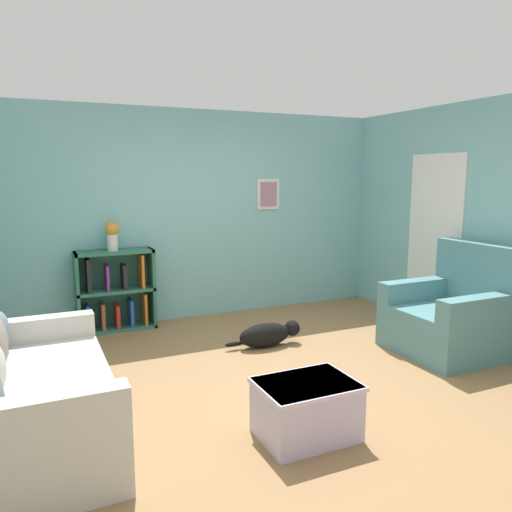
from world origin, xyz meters
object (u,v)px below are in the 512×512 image
at_px(vase, 112,234).
at_px(dog, 268,334).
at_px(couch, 31,397).
at_px(recliner_chair, 452,316).
at_px(coffee_table, 306,408).
at_px(bookshelf, 115,292).

bearing_deg(vase, dog, -42.56).
relative_size(couch, recliner_chair, 1.59).
bearing_deg(couch, vase, 68.46).
bearing_deg(dog, coffee_table, -107.87).
bearing_deg(dog, couch, -154.69).
xyz_separation_m(bookshelf, coffee_table, (0.79, -3.06, -0.24)).
height_order(couch, vase, vase).
distance_m(recliner_chair, vase, 3.80).
xyz_separation_m(couch, coffee_table, (1.72, -0.69, -0.12)).
bearing_deg(dog, bookshelf, 136.79).
height_order(dog, vase, vase).
bearing_deg(recliner_chair, couch, -177.55).
xyz_separation_m(bookshelf, vase, (-0.01, -0.02, 0.68)).
height_order(recliner_chair, coffee_table, recliner_chair).
bearing_deg(recliner_chair, bookshelf, 143.96).
distance_m(couch, recliner_chair, 3.96).
bearing_deg(dog, vase, 137.44).
bearing_deg(vase, recliner_chair, -35.71).
height_order(recliner_chair, vase, vase).
distance_m(coffee_table, dog, 1.87).
bearing_deg(vase, bookshelf, 68.38).
height_order(couch, coffee_table, couch).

